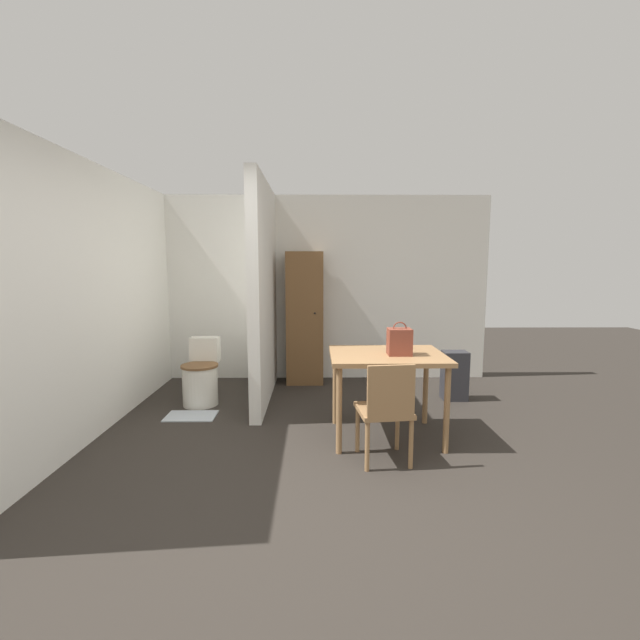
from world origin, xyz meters
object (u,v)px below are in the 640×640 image
toilet (201,377)px  wooden_cabinet (305,318)px  space_heater (454,376)px  wooden_chair (386,408)px  handbag (399,341)px  dining_table (387,363)px

toilet → wooden_cabinet: 1.57m
toilet → space_heater: bearing=2.1°
wooden_chair → wooden_cabinet: 2.53m
handbag → wooden_cabinet: 2.12m
dining_table → wooden_chair: (-0.09, -0.53, -0.24)m
handbag → wooden_cabinet: wooden_cabinet is taller
wooden_chair → toilet: 2.40m
wooden_chair → space_heater: size_ratio=1.45×
dining_table → wooden_cabinet: 2.04m
dining_table → handbag: 0.24m
handbag → space_heater: handbag is taller
wooden_cabinet → space_heater: bearing=-23.7°
wooden_chair → toilet: bearing=134.2°
wooden_chair → handbag: bearing=61.7°
space_heater → wooden_chair: bearing=-123.5°
dining_table → wooden_cabinet: bearing=112.7°
wooden_chair → toilet: size_ratio=1.14×
dining_table → toilet: dining_table is taller
dining_table → space_heater: 1.53m
dining_table → space_heater: bearing=48.0°
wooden_chair → space_heater: wooden_chair is taller
wooden_chair → handbag: (0.19, 0.47, 0.45)m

